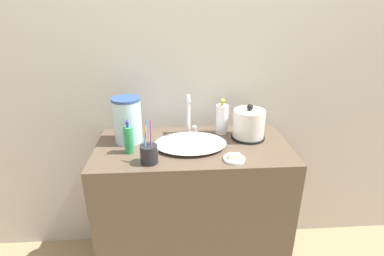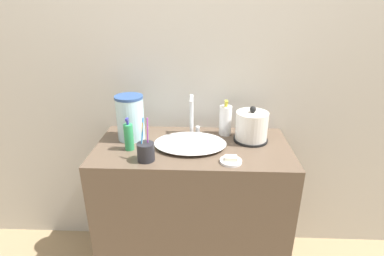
% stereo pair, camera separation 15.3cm
% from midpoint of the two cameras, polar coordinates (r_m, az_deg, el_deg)
% --- Properties ---
extents(wall_back, '(6.00, 0.04, 2.60)m').
position_cam_midpoint_polar(wall_back, '(1.70, -3.17, 15.29)').
color(wall_back, beige).
rests_on(wall_back, ground_plane).
extents(vanity_counter, '(1.02, 0.51, 0.83)m').
position_cam_midpoint_polar(vanity_counter, '(1.79, -2.40, -15.35)').
color(vanity_counter, brown).
rests_on(vanity_counter, ground_plane).
extents(sink_basin, '(0.38, 0.28, 0.04)m').
position_cam_midpoint_polar(sink_basin, '(1.56, -3.14, -2.95)').
color(sink_basin, white).
rests_on(sink_basin, vanity_counter).
extents(faucet, '(0.06, 0.13, 0.23)m').
position_cam_midpoint_polar(faucet, '(1.67, -3.15, 2.75)').
color(faucet, silver).
rests_on(faucet, vanity_counter).
extents(electric_kettle, '(0.18, 0.18, 0.20)m').
position_cam_midpoint_polar(electric_kettle, '(1.65, 8.15, 0.48)').
color(electric_kettle, black).
rests_on(electric_kettle, vanity_counter).
extents(toothbrush_cup, '(0.08, 0.08, 0.22)m').
position_cam_midpoint_polar(toothbrush_cup, '(1.42, -11.29, -4.87)').
color(toothbrush_cup, '#232328').
rests_on(toothbrush_cup, vanity_counter).
extents(lotion_bottle, '(0.05, 0.05, 0.17)m').
position_cam_midpoint_polar(lotion_bottle, '(1.52, -14.81, -2.21)').
color(lotion_bottle, '#2D9956').
rests_on(lotion_bottle, vanity_counter).
extents(shampoo_bottle, '(0.07, 0.07, 0.20)m').
position_cam_midpoint_polar(shampoo_bottle, '(1.69, 3.18, 1.68)').
color(shampoo_bottle, white).
rests_on(shampoo_bottle, vanity_counter).
extents(soap_dish, '(0.10, 0.10, 0.03)m').
position_cam_midpoint_polar(soap_dish, '(1.43, 5.02, -5.84)').
color(soap_dish, white).
rests_on(soap_dish, vanity_counter).
extents(water_pitcher, '(0.15, 0.15, 0.24)m').
position_cam_midpoint_polar(water_pitcher, '(1.63, -14.85, 1.43)').
color(water_pitcher, '#B2DBEA').
rests_on(water_pitcher, vanity_counter).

